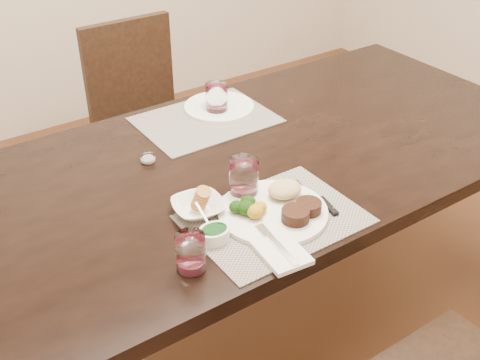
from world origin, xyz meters
TOP-DOWN VIEW (x-y plane):
  - ground_plane at (0.00, 0.00)m, footprint 4.50×4.50m
  - dining_table at (0.00, 0.00)m, footprint 2.00×1.00m
  - chair_far at (0.00, 0.93)m, footprint 0.42×0.42m
  - placemat_near at (-0.21, -0.31)m, footprint 0.46×0.34m
  - placemat_far at (-0.05, 0.29)m, footprint 0.46×0.34m
  - dinner_plate at (-0.18, -0.30)m, footprint 0.30×0.30m
  - napkin_fork at (-0.28, -0.42)m, footprint 0.12×0.20m
  - steak_knife at (-0.05, -0.33)m, footprint 0.04×0.21m
  - cracker_bowl at (-0.36, -0.17)m, footprint 0.16×0.16m
  - sauce_ramekin at (-0.39, -0.30)m, footprint 0.09×0.13m
  - wine_glass_near at (-0.21, -0.17)m, footprint 0.08×0.08m
  - far_plate at (0.03, 0.34)m, footprint 0.25×0.25m
  - wine_glass_far at (0.01, 0.32)m, footprint 0.08×0.08m
  - wine_glass_side at (-0.49, -0.36)m, footprint 0.07×0.07m
  - salt_cellar at (-0.35, 0.15)m, footprint 0.05×0.05m

SIDE VIEW (x-z plane):
  - ground_plane at x=0.00m, z-range 0.00..0.00m
  - chair_far at x=0.00m, z-range 0.05..0.95m
  - dining_table at x=0.00m, z-range 0.29..1.04m
  - placemat_near at x=-0.21m, z-range 0.75..0.75m
  - placemat_far at x=-0.05m, z-range 0.75..0.75m
  - steak_knife at x=-0.05m, z-range 0.75..0.76m
  - far_plate at x=0.03m, z-range 0.75..0.76m
  - salt_cellar at x=-0.35m, z-range 0.75..0.77m
  - napkin_fork at x=-0.28m, z-range 0.75..0.77m
  - dinner_plate at x=-0.18m, z-range 0.74..0.80m
  - cracker_bowl at x=-0.36m, z-range 0.74..0.80m
  - sauce_ramekin at x=-0.39m, z-range 0.74..0.81m
  - wine_glass_side at x=-0.49m, z-range 0.74..0.84m
  - wine_glass_far at x=0.01m, z-range 0.75..0.86m
  - wine_glass_near at x=-0.21m, z-range 0.75..0.86m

